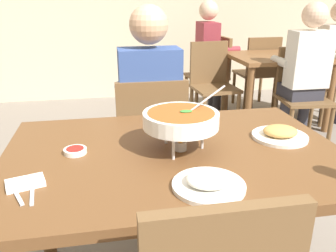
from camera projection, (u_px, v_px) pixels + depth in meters
dining_table_main at (175, 173)px, 1.44m from camera, size 1.36×0.93×0.76m
chair_diner_main at (151, 138)px, 2.18m from camera, size 0.44×0.44×0.90m
diner_main at (149, 101)px, 2.13m from camera, size 0.40×0.45×1.31m
curry_bowl at (181, 120)px, 1.36m from camera, size 0.33×0.30×0.26m
rice_plate at (209, 182)px, 1.12m from camera, size 0.24×0.24×0.06m
appetizer_plate at (280, 134)px, 1.51m from camera, size 0.24×0.24×0.06m
sauce_dish at (75, 151)px, 1.37m from camera, size 0.09×0.09×0.02m
napkin_folded at (25, 183)px, 1.14m from camera, size 0.14×0.11×0.02m
fork_utensil at (16, 193)px, 1.09m from camera, size 0.08×0.16×0.01m
spoon_utensil at (32, 191)px, 1.10m from camera, size 0.04×0.17×0.01m
dining_table_far at (277, 68)px, 3.71m from camera, size 1.00×0.80×0.76m
chair_bg_middle at (214, 70)px, 4.21m from camera, size 0.48×0.48×0.90m
chair_bg_right at (301, 90)px, 3.31m from camera, size 0.48×0.48×0.90m
chair_bg_corner at (212, 80)px, 3.71m from camera, size 0.48×0.48×0.90m
chair_bg_window at (259, 69)px, 4.27m from camera, size 0.45×0.45×0.90m
patron_bg_middle at (210, 50)px, 4.11m from camera, size 0.45×0.40×1.31m
patron_bg_right at (305, 67)px, 3.16m from camera, size 0.40×0.45×1.31m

